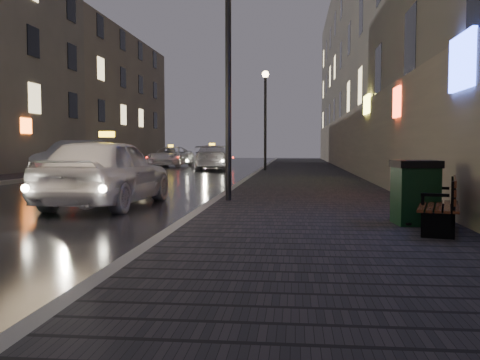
{
  "coord_description": "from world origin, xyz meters",
  "views": [
    {
      "loc": [
        3.41,
        -6.57,
        1.43
      ],
      "look_at": [
        2.47,
        2.63,
        0.85
      ],
      "focal_mm": 40.0,
      "sensor_mm": 36.0,
      "label": 1
    }
  ],
  "objects_px": {
    "bench": "(443,204)",
    "car_left_mid": "(77,159)",
    "taxi_far": "(171,156)",
    "lamp_near": "(228,59)",
    "taxi_mid": "(212,158)",
    "trash_bin": "(415,192)",
    "car_far": "(211,155)",
    "taxi_near": "(107,172)",
    "lamp_far": "(265,108)"
  },
  "relations": [
    {
      "from": "bench",
      "to": "car_left_mid",
      "type": "distance_m",
      "value": 19.86
    },
    {
      "from": "bench",
      "to": "taxi_far",
      "type": "bearing_deg",
      "value": 126.14
    },
    {
      "from": "lamp_near",
      "to": "car_left_mid",
      "type": "relative_size",
      "value": 1.01
    },
    {
      "from": "lamp_near",
      "to": "taxi_mid",
      "type": "distance_m",
      "value": 20.37
    },
    {
      "from": "trash_bin",
      "to": "car_left_mid",
      "type": "bearing_deg",
      "value": 123.19
    },
    {
      "from": "car_far",
      "to": "taxi_near",
      "type": "bearing_deg",
      "value": 87.64
    },
    {
      "from": "taxi_near",
      "to": "lamp_near",
      "type": "bearing_deg",
      "value": -172.46
    },
    {
      "from": "taxi_mid",
      "to": "car_far",
      "type": "xyz_separation_m",
      "value": [
        -1.47,
        8.7,
        -0.01
      ]
    },
    {
      "from": "lamp_far",
      "to": "bench",
      "type": "bearing_deg",
      "value": -79.43
    },
    {
      "from": "lamp_far",
      "to": "taxi_far",
      "type": "relative_size",
      "value": 1.04
    },
    {
      "from": "lamp_far",
      "to": "trash_bin",
      "type": "bearing_deg",
      "value": -79.76
    },
    {
      "from": "lamp_far",
      "to": "taxi_near",
      "type": "bearing_deg",
      "value": -100.03
    },
    {
      "from": "bench",
      "to": "trash_bin",
      "type": "height_order",
      "value": "trash_bin"
    },
    {
      "from": "lamp_far",
      "to": "taxi_near",
      "type": "distance_m",
      "value": 16.72
    },
    {
      "from": "lamp_far",
      "to": "taxi_near",
      "type": "relative_size",
      "value": 1.09
    },
    {
      "from": "taxi_near",
      "to": "taxi_mid",
      "type": "relative_size",
      "value": 0.94
    },
    {
      "from": "taxi_near",
      "to": "taxi_far",
      "type": "height_order",
      "value": "taxi_near"
    },
    {
      "from": "bench",
      "to": "trash_bin",
      "type": "distance_m",
      "value": 0.8
    },
    {
      "from": "car_left_mid",
      "to": "car_far",
      "type": "relative_size",
      "value": 1.21
    },
    {
      "from": "lamp_far",
      "to": "taxi_mid",
      "type": "relative_size",
      "value": 1.03
    },
    {
      "from": "lamp_near",
      "to": "taxi_near",
      "type": "relative_size",
      "value": 1.09
    },
    {
      "from": "bench",
      "to": "taxi_near",
      "type": "height_order",
      "value": "taxi_near"
    },
    {
      "from": "car_far",
      "to": "taxi_mid",
      "type": "bearing_deg",
      "value": 93.13
    },
    {
      "from": "bench",
      "to": "taxi_near",
      "type": "bearing_deg",
      "value": 164.13
    },
    {
      "from": "taxi_mid",
      "to": "bench",
      "type": "bearing_deg",
      "value": 99.39
    },
    {
      "from": "car_left_mid",
      "to": "car_far",
      "type": "xyz_separation_m",
      "value": [
        3.53,
        17.27,
        -0.13
      ]
    },
    {
      "from": "trash_bin",
      "to": "lamp_near",
      "type": "bearing_deg",
      "value": 129.01
    },
    {
      "from": "car_far",
      "to": "car_left_mid",
      "type": "bearing_deg",
      "value": 71.99
    },
    {
      "from": "taxi_mid",
      "to": "taxi_far",
      "type": "bearing_deg",
      "value": -60.98
    },
    {
      "from": "trash_bin",
      "to": "car_far",
      "type": "distance_m",
      "value": 33.25
    },
    {
      "from": "bench",
      "to": "trash_bin",
      "type": "relative_size",
      "value": 1.61
    },
    {
      "from": "lamp_far",
      "to": "taxi_mid",
      "type": "xyz_separation_m",
      "value": [
        -3.47,
        3.88,
        -2.74
      ]
    },
    {
      "from": "trash_bin",
      "to": "car_far",
      "type": "xyz_separation_m",
      "value": [
        -8.48,
        32.15,
        0.05
      ]
    },
    {
      "from": "taxi_far",
      "to": "lamp_far",
      "type": "bearing_deg",
      "value": -46.58
    },
    {
      "from": "taxi_mid",
      "to": "car_left_mid",
      "type": "bearing_deg",
      "value": 52.44
    },
    {
      "from": "lamp_far",
      "to": "trash_bin",
      "type": "height_order",
      "value": "lamp_far"
    },
    {
      "from": "lamp_far",
      "to": "taxi_mid",
      "type": "bearing_deg",
      "value": 131.81
    },
    {
      "from": "lamp_near",
      "to": "car_far",
      "type": "distance_m",
      "value": 29.14
    },
    {
      "from": "lamp_near",
      "to": "lamp_far",
      "type": "distance_m",
      "value": 16.0
    },
    {
      "from": "trash_bin",
      "to": "taxi_mid",
      "type": "height_order",
      "value": "taxi_mid"
    },
    {
      "from": "lamp_near",
      "to": "taxi_near",
      "type": "xyz_separation_m",
      "value": [
        -2.88,
        -0.25,
        -2.66
      ]
    },
    {
      "from": "lamp_near",
      "to": "taxi_far",
      "type": "relative_size",
      "value": 1.04
    },
    {
      "from": "lamp_far",
      "to": "trash_bin",
      "type": "xyz_separation_m",
      "value": [
        3.54,
        -19.57,
        -2.8
      ]
    },
    {
      "from": "lamp_near",
      "to": "taxi_mid",
      "type": "xyz_separation_m",
      "value": [
        -3.47,
        19.88,
        -2.74
      ]
    },
    {
      "from": "lamp_near",
      "to": "taxi_near",
      "type": "distance_m",
      "value": 3.93
    },
    {
      "from": "bench",
      "to": "taxi_far",
      "type": "relative_size",
      "value": 0.33
    },
    {
      "from": "taxi_far",
      "to": "car_far",
      "type": "relative_size",
      "value": 1.18
    },
    {
      "from": "trash_bin",
      "to": "taxi_near",
      "type": "bearing_deg",
      "value": 146.91
    },
    {
      "from": "lamp_far",
      "to": "taxi_far",
      "type": "distance_m",
      "value": 11.93
    },
    {
      "from": "taxi_mid",
      "to": "taxi_far",
      "type": "distance_m",
      "value": 6.41
    }
  ]
}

